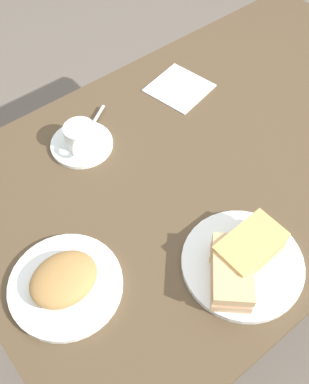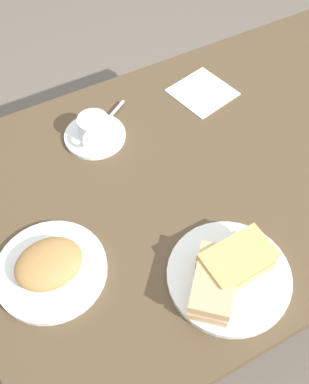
% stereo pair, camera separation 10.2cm
% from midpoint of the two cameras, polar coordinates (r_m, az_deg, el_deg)
% --- Properties ---
extents(ground_plane, '(6.00, 6.00, 0.00)m').
position_cam_midpoint_polar(ground_plane, '(1.76, 8.38, -11.34)').
color(ground_plane, '#6E6256').
extents(dining_table, '(1.34, 0.83, 0.73)m').
position_cam_midpoint_polar(dining_table, '(1.23, 11.77, 0.74)').
color(dining_table, brown).
rests_on(dining_table, ground_plane).
extents(sandwich_plate, '(0.26, 0.26, 0.01)m').
position_cam_midpoint_polar(sandwich_plate, '(0.96, 12.44, -10.56)').
color(sandwich_plate, white).
rests_on(sandwich_plate, dining_table).
extents(sandwich_front, '(0.14, 0.09, 0.06)m').
position_cam_midpoint_polar(sandwich_front, '(0.93, 13.46, -8.78)').
color(sandwich_front, tan).
rests_on(sandwich_front, sandwich_plate).
extents(sandwich_back, '(0.16, 0.16, 0.06)m').
position_cam_midpoint_polar(sandwich_back, '(0.91, 10.75, -11.46)').
color(sandwich_back, '#DCAF7F').
rests_on(sandwich_back, sandwich_plate).
extents(coffee_saucer, '(0.16, 0.16, 0.01)m').
position_cam_midpoint_polar(coffee_saucer, '(1.16, -5.04, 6.93)').
color(coffee_saucer, white).
rests_on(coffee_saucer, dining_table).
extents(coffee_cup, '(0.09, 0.09, 0.05)m').
position_cam_midpoint_polar(coffee_cup, '(1.14, -5.20, 8.04)').
color(coffee_cup, white).
rests_on(coffee_cup, coffee_saucer).
extents(spoon, '(0.09, 0.06, 0.01)m').
position_cam_midpoint_polar(spoon, '(1.20, -3.15, 9.45)').
color(spoon, silver).
rests_on(spoon, coffee_saucer).
extents(side_plate, '(0.23, 0.23, 0.01)m').
position_cam_midpoint_polar(side_plate, '(0.96, -9.95, -9.91)').
color(side_plate, white).
rests_on(side_plate, dining_table).
extents(side_food_pile, '(0.14, 0.12, 0.04)m').
position_cam_midpoint_polar(side_food_pile, '(0.93, -10.20, -9.12)').
color(side_food_pile, '#B78346').
rests_on(side_food_pile, side_plate).
extents(napkin, '(0.18, 0.18, 0.00)m').
position_cam_midpoint_polar(napkin, '(1.30, 8.35, 12.24)').
color(napkin, white).
rests_on(napkin, dining_table).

